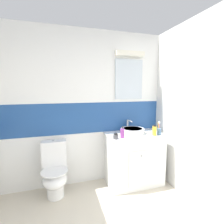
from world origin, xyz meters
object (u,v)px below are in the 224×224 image
object	(u,v)px
hair_gel_jar	(116,136)
mouthwash_bottle	(154,131)
toilet	(55,171)
soap_dispenser	(122,133)
toothbrush_cup	(159,131)
sink_basin	(133,131)

from	to	relation	value
hair_gel_jar	mouthwash_bottle	world-z (taller)	mouthwash_bottle
toilet	hair_gel_jar	bearing A→B (deg)	-14.47
mouthwash_bottle	toilet	bearing A→B (deg)	171.58
toilet	mouthwash_bottle	bearing A→B (deg)	-8.42
soap_dispenser	mouthwash_bottle	distance (m)	0.53
toilet	hair_gel_jar	xyz separation A→B (m)	(0.87, -0.22, 0.52)
toilet	toothbrush_cup	world-z (taller)	toothbrush_cup
soap_dispenser	toilet	bearing A→B (deg)	168.41
sink_basin	toothbrush_cup	xyz separation A→B (m)	(0.37, -0.19, 0.01)
toilet	hair_gel_jar	distance (m)	1.03
toilet	mouthwash_bottle	world-z (taller)	mouthwash_bottle
sink_basin	toilet	world-z (taller)	sink_basin
toilet	toothbrush_cup	xyz separation A→B (m)	(1.60, -0.21, 0.54)
sink_basin	soap_dispenser	size ratio (longest dim) A/B	2.37
sink_basin	soap_dispenser	world-z (taller)	sink_basin
sink_basin	soap_dispenser	bearing A→B (deg)	-143.39
sink_basin	mouthwash_bottle	bearing A→B (deg)	-36.34
soap_dispenser	hair_gel_jar	distance (m)	0.12
sink_basin	toilet	bearing A→B (deg)	179.17
toothbrush_cup	soap_dispenser	size ratio (longest dim) A/B	1.19
hair_gel_jar	toothbrush_cup	bearing A→B (deg)	1.16
toilet	toothbrush_cup	size ratio (longest dim) A/B	3.84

